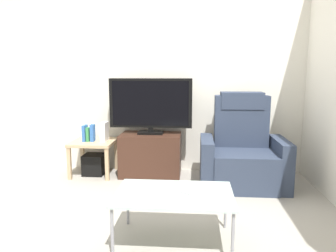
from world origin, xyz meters
TOP-DOWN VIEW (x-y plane):
  - ground_plane at (0.00, 0.00)m, footprint 6.40×6.40m
  - wall_back at (0.00, 1.13)m, footprint 6.40×0.06m
  - tv_stand at (-0.11, 0.83)m, footprint 0.76×0.47m
  - television at (-0.11, 0.85)m, footprint 1.05×0.20m
  - recliner_armchair at (1.01, 0.57)m, footprint 0.98×0.78m
  - side_table at (-0.85, 0.80)m, footprint 0.54×0.54m
  - subwoofer_box at (-0.85, 0.80)m, footprint 0.26×0.26m
  - book_leftmost at (-0.95, 0.78)m, footprint 0.04×0.14m
  - book_middle at (-0.90, 0.78)m, footprint 0.04×0.11m
  - book_rightmost at (-0.85, 0.78)m, footprint 0.04×0.10m
  - game_console at (-0.70, 0.81)m, footprint 0.07×0.20m
  - coffee_table at (0.30, -0.84)m, footprint 0.90×0.60m
  - cell_phone at (0.42, -0.79)m, footprint 0.13×0.17m

SIDE VIEW (x-z plane):
  - ground_plane at x=0.00m, z-range 0.00..0.00m
  - subwoofer_box at x=-0.85m, z-range 0.00..0.26m
  - tv_stand at x=-0.11m, z-range 0.00..0.54m
  - recliner_armchair at x=1.01m, z-range -0.17..0.91m
  - side_table at x=-0.85m, z-range 0.15..0.60m
  - coffee_table at x=0.30m, z-range 0.18..0.58m
  - cell_phone at x=0.42m, z-range 0.40..0.41m
  - book_middle at x=-0.90m, z-range 0.44..0.62m
  - book_leftmost at x=-0.95m, z-range 0.44..0.65m
  - book_rightmost at x=-0.85m, z-range 0.44..0.66m
  - game_console at x=-0.70m, z-range 0.44..0.69m
  - television at x=-0.11m, z-range 0.56..1.26m
  - wall_back at x=0.00m, z-range 0.00..2.60m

